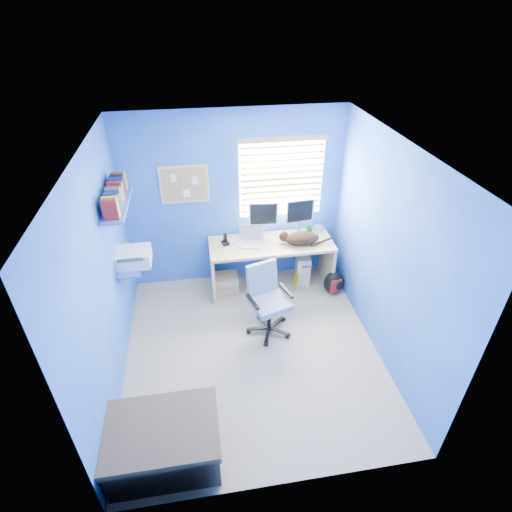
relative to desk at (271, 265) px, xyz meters
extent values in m
cube|color=tan|center=(-0.46, -1.26, -0.37)|extent=(3.00, 3.20, 0.00)
cube|color=white|center=(-0.46, -1.26, 2.13)|extent=(3.00, 3.20, 0.00)
cube|color=blue|center=(-0.46, 0.34, 0.88)|extent=(3.00, 0.01, 2.50)
cube|color=blue|center=(-0.46, -2.86, 0.88)|extent=(3.00, 0.01, 2.50)
cube|color=blue|center=(-1.96, -1.26, 0.88)|extent=(0.01, 3.20, 2.50)
cube|color=blue|center=(1.04, -1.26, 0.88)|extent=(0.01, 3.20, 2.50)
cube|color=tan|center=(0.00, 0.00, 0.00)|extent=(1.72, 0.65, 0.74)
cube|color=silver|center=(-0.30, 0.01, 0.48)|extent=(0.39, 0.35, 0.22)
cube|color=silver|center=(-0.09, 0.19, 0.64)|extent=(0.41, 0.16, 0.54)
cube|color=silver|center=(0.43, 0.20, 0.64)|extent=(0.41, 0.15, 0.54)
cube|color=black|center=(-0.63, 0.07, 0.45)|extent=(0.12, 0.13, 0.17)
imported|color=#16792C|center=(0.59, 0.17, 0.42)|extent=(0.10, 0.09, 0.10)
cylinder|color=silver|center=(0.74, 0.24, 0.41)|extent=(0.13, 0.13, 0.07)
ellipsoid|color=black|center=(0.41, -0.09, 0.46)|extent=(0.53, 0.37, 0.17)
cube|color=beige|center=(0.51, 0.11, -0.14)|extent=(0.26, 0.47, 0.45)
cube|color=tan|center=(-0.66, -0.02, -0.23)|extent=(0.35, 0.28, 0.27)
cube|color=yellow|center=(0.37, -0.09, -0.25)|extent=(0.03, 0.17, 0.24)
ellipsoid|color=black|center=(0.87, -0.31, -0.20)|extent=(0.35, 0.31, 0.35)
cube|color=brown|center=(-1.46, -2.44, -0.14)|extent=(0.97, 0.69, 0.47)
cylinder|color=black|center=(-0.20, -0.94, -0.34)|extent=(0.67, 0.67, 0.06)
cylinder|color=black|center=(-0.20, -0.94, -0.13)|extent=(0.06, 0.06, 0.36)
cube|color=#959DB2|center=(-0.20, -0.94, 0.09)|extent=(0.55, 0.55, 0.08)
cube|color=#959DB2|center=(-0.26, -0.74, 0.34)|extent=(0.40, 0.18, 0.42)
cube|color=white|center=(0.19, 0.33, 1.18)|extent=(1.15, 0.01, 1.10)
cube|color=tan|center=(0.19, 0.30, 1.18)|extent=(1.10, 0.03, 1.00)
cube|color=tan|center=(-1.11, 0.33, 1.18)|extent=(0.64, 0.02, 0.52)
cube|color=tan|center=(-1.11, 0.32, 1.18)|extent=(0.58, 0.01, 0.46)
cube|color=#3856BE|center=(-1.82, -0.51, 0.55)|extent=(0.26, 0.55, 0.03)
cube|color=silver|center=(-1.78, -0.51, 0.65)|extent=(0.42, 0.34, 0.18)
cube|color=#3856BE|center=(-1.83, -0.51, 1.35)|extent=(0.24, 0.90, 0.03)
cube|color=navy|center=(-1.84, -0.51, 1.48)|extent=(0.15, 0.80, 0.22)
camera|label=1|loc=(-0.97, -4.63, 3.29)|focal=28.00mm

